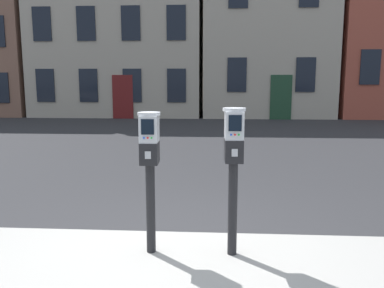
# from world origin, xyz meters

# --- Properties ---
(ground_plane) EXTENTS (160.00, 160.00, 0.00)m
(ground_plane) POSITION_xyz_m (0.00, 0.00, 0.00)
(ground_plane) COLOR #28282B
(parking_meter_near_kerb) EXTENTS (0.22, 0.26, 1.39)m
(parking_meter_near_kerb) POSITION_xyz_m (-0.24, -0.33, 1.10)
(parking_meter_near_kerb) COLOR black
(parking_meter_near_kerb) RESTS_ON sidewalk_slab
(parking_meter_twin_adjacent) EXTENTS (0.22, 0.26, 1.44)m
(parking_meter_twin_adjacent) POSITION_xyz_m (0.56, -0.33, 1.13)
(parking_meter_twin_adjacent) COLOR black
(parking_meter_twin_adjacent) RESTS_ON sidewalk_slab
(townhouse_brick_corner) EXTENTS (8.59, 5.51, 11.62)m
(townhouse_brick_corner) POSITION_xyz_m (-4.77, 17.68, 5.81)
(townhouse_brick_corner) COLOR #9E9384
(townhouse_brick_corner) RESTS_ON ground_plane
(townhouse_brownstone) EXTENTS (6.39, 6.24, 11.46)m
(townhouse_brownstone) POSITION_xyz_m (2.92, 18.04, 5.73)
(townhouse_brownstone) COLOR #9E9384
(townhouse_brownstone) RESTS_ON ground_plane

